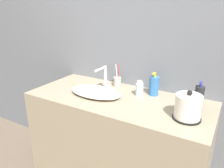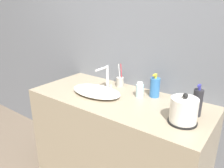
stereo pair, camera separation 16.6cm
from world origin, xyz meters
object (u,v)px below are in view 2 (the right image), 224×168
(shampoo_bottle, at_px, (155,87))
(toothbrush_cup, at_px, (120,81))
(mouthwash_bottle, at_px, (140,90))
(lotion_bottle, at_px, (197,102))
(electric_kettle, at_px, (183,112))
(faucet, at_px, (106,77))

(shampoo_bottle, bearing_deg, toothbrush_cup, 174.51)
(mouthwash_bottle, bearing_deg, toothbrush_cup, 157.59)
(toothbrush_cup, height_order, mouthwash_bottle, toothbrush_cup)
(toothbrush_cup, relative_size, lotion_bottle, 0.98)
(electric_kettle, xyz_separation_m, shampoo_bottle, (-0.31, 0.27, 0.00))
(toothbrush_cup, height_order, shampoo_bottle, toothbrush_cup)
(faucet, height_order, toothbrush_cup, toothbrush_cup)
(electric_kettle, height_order, shampoo_bottle, electric_kettle)
(faucet, bearing_deg, electric_kettle, -12.95)
(toothbrush_cup, xyz_separation_m, mouthwash_bottle, (0.25, -0.11, 0.01))
(lotion_bottle, relative_size, mouthwash_bottle, 1.78)
(faucet, xyz_separation_m, mouthwash_bottle, (0.30, 0.03, -0.06))
(faucet, xyz_separation_m, lotion_bottle, (0.74, -0.02, -0.03))
(toothbrush_cup, xyz_separation_m, shampoo_bottle, (0.34, -0.03, 0.03))
(electric_kettle, relative_size, shampoo_bottle, 1.03)
(toothbrush_cup, bearing_deg, shampoo_bottle, -5.49)
(toothbrush_cup, bearing_deg, lotion_bottle, -12.62)
(toothbrush_cup, height_order, lotion_bottle, lotion_bottle)
(toothbrush_cup, bearing_deg, electric_kettle, -24.39)
(faucet, xyz_separation_m, toothbrush_cup, (0.04, 0.14, -0.07))
(faucet, distance_m, lotion_bottle, 0.74)
(toothbrush_cup, distance_m, lotion_bottle, 0.71)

